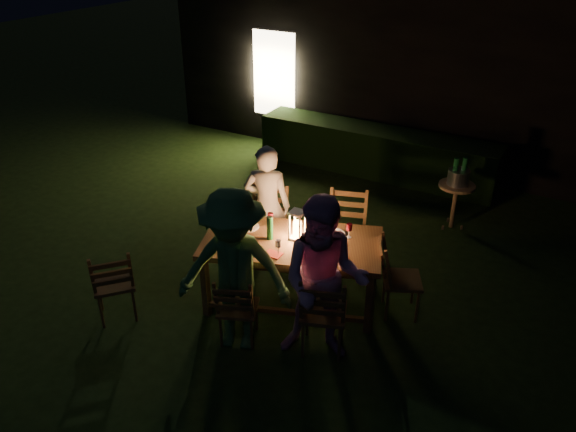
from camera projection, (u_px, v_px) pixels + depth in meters
The scene contains 29 objects.
garden_envelope at pixel (450, 58), 10.83m from camera, with size 40.00×40.00×3.20m.
dining_table at pixel (292, 247), 6.30m from camera, with size 2.21×1.61×0.83m.
chair_near_left at pixel (238, 319), 5.93m from camera, with size 0.53×0.55×0.90m.
chair_near_right at pixel (323, 326), 5.78m from camera, with size 0.60×0.62×1.02m.
chair_far_left at pixel (267, 241), 7.24m from camera, with size 0.60×0.62×1.06m.
chair_far_right at pixel (345, 248), 7.09m from camera, with size 0.62×0.64×1.08m.
chair_end at pixel (399, 291), 6.34m from camera, with size 0.61×0.59×0.97m.
chair_spare at pixel (116, 295), 6.26m from camera, with size 0.63×0.63×0.97m.
person_house_side at pixel (267, 206), 7.05m from camera, with size 0.59×0.39×1.62m, color beige.
person_opp_right at pixel (324, 281), 5.45m from camera, with size 0.87×0.68×1.80m, color #BC81AB.
person_opp_left at pixel (234, 272), 5.58m from camera, with size 1.17×0.67×1.81m, color #396F37.
lantern at pixel (297, 227), 6.22m from camera, with size 0.16×0.16×0.35m.
plate_far_left at pixel (248, 227), 6.53m from camera, with size 0.25×0.25×0.01m, color white.
plate_near_left at pixel (239, 246), 6.15m from camera, with size 0.25×0.25×0.01m, color white.
plate_far_right at pixel (334, 234), 6.38m from camera, with size 0.25×0.25×0.01m, color white.
plate_near_right at pixel (330, 254), 6.00m from camera, with size 0.25×0.25×0.01m, color white.
wineglass_a at pixel (270, 220), 6.51m from camera, with size 0.06×0.06×0.18m, color #59070F, non-canonical shape.
wineglass_b at pixel (226, 234), 6.22m from camera, with size 0.06×0.06×0.18m, color #59070F, non-canonical shape.
wineglass_c at pixel (316, 249), 5.93m from camera, with size 0.06×0.06×0.18m, color #59070F, non-canonical shape.
wineglass_d at pixel (349, 231), 6.29m from camera, with size 0.06×0.06×0.18m, color #59070F, non-canonical shape.
wineglass_e at pixel (278, 247), 5.98m from camera, with size 0.06×0.06×0.18m, color silver, non-canonical shape.
bottle_table at pixel (270, 228), 6.23m from camera, with size 0.07×0.07×0.28m, color #0F471E.
napkin_left at pixel (273, 254), 6.00m from camera, with size 0.18×0.14×0.01m, color red.
napkin_right at pixel (339, 259), 5.92m from camera, with size 0.18×0.14×0.01m, color red.
phone at pixel (231, 250), 6.09m from camera, with size 0.14×0.07×0.01m, color black.
side_table at pixel (456, 190), 7.94m from camera, with size 0.51×0.51×0.69m.
ice_bucket at pixel (458, 177), 7.85m from camera, with size 0.30×0.30×0.22m, color #A5A8AD.
bottle_bucket_a at pixel (455, 174), 7.81m from camera, with size 0.07×0.07×0.32m, color #0F471E.
bottle_bucket_b at pixel (463, 174), 7.83m from camera, with size 0.07×0.07×0.32m, color #0F471E.
Camera 1 is at (2.67, -4.94, 4.05)m, focal length 35.00 mm.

